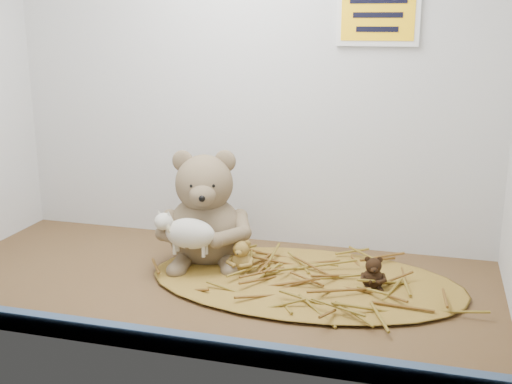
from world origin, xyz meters
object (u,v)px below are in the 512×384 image
(mini_teddy_tan, at_px, (242,254))
(mini_teddy_brown, at_px, (373,271))
(toy_lamb, at_px, (190,234))
(main_teddy, at_px, (205,208))

(mini_teddy_tan, height_order, mini_teddy_brown, mini_teddy_tan)
(toy_lamb, relative_size, mini_teddy_tan, 1.94)
(mini_teddy_tan, bearing_deg, main_teddy, 154.16)
(main_teddy, distance_m, mini_teddy_brown, 0.40)
(toy_lamb, distance_m, mini_teddy_brown, 0.39)
(main_teddy, xyz_separation_m, mini_teddy_brown, (0.39, -0.07, -0.08))
(main_teddy, relative_size, mini_teddy_tan, 3.55)
(toy_lamb, relative_size, mini_teddy_brown, 2.13)
(main_teddy, xyz_separation_m, mini_teddy_tan, (0.10, -0.06, -0.08))
(main_teddy, distance_m, mini_teddy_tan, 0.14)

